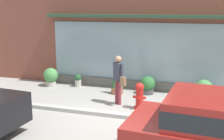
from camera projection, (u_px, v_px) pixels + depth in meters
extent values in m
plane|color=#9E9B93|center=(125.00, 115.00, 8.91)|extent=(60.00, 60.00, 0.00)
cube|color=#B2B2AD|center=(124.00, 116.00, 8.71)|extent=(14.00, 0.24, 0.12)
cube|color=brown|center=(147.00, 29.00, 11.38)|extent=(14.00, 0.36, 4.77)
cube|color=#8CA5B2|center=(141.00, 54.00, 11.44)|extent=(7.47, 0.03, 2.41)
cube|color=#2D5138|center=(146.00, 16.00, 10.95)|extent=(8.07, 0.56, 0.12)
cube|color=#605E59|center=(145.00, 85.00, 11.64)|extent=(7.87, 0.20, 0.36)
cylinder|color=red|center=(139.00, 108.00, 9.50)|extent=(0.36, 0.36, 0.06)
cylinder|color=red|center=(139.00, 98.00, 9.44)|extent=(0.24, 0.24, 0.58)
sphere|color=red|center=(140.00, 87.00, 9.36)|extent=(0.28, 0.28, 0.28)
cylinder|color=red|center=(135.00, 97.00, 9.48)|extent=(0.10, 0.09, 0.09)
cylinder|color=red|center=(144.00, 98.00, 9.38)|extent=(0.10, 0.09, 0.09)
cylinder|color=red|center=(138.00, 99.00, 9.28)|extent=(0.09, 0.10, 0.09)
cylinder|color=#8E333D|center=(120.00, 93.00, 9.81)|extent=(0.12, 0.12, 0.82)
cylinder|color=#8E333D|center=(117.00, 92.00, 9.94)|extent=(0.12, 0.12, 0.82)
cube|color=#333847|center=(118.00, 72.00, 9.73)|extent=(0.37, 0.35, 0.61)
sphere|color=#A37556|center=(118.00, 59.00, 9.63)|extent=(0.22, 0.22, 0.22)
cylinder|color=#333847|center=(122.00, 72.00, 9.55)|extent=(0.08, 0.08, 0.58)
cylinder|color=#333847|center=(115.00, 70.00, 9.89)|extent=(0.08, 0.08, 0.58)
cube|color=#846647|center=(123.00, 81.00, 9.53)|extent=(0.25, 0.23, 0.28)
cylinder|color=black|center=(177.00, 130.00, 7.11)|extent=(0.62, 0.22, 0.61)
cylinder|color=black|center=(10.00, 115.00, 8.08)|extent=(0.62, 0.23, 0.61)
cylinder|color=#B7B2A3|center=(78.00, 83.00, 12.08)|extent=(0.26, 0.26, 0.29)
sphere|color=#23562D|center=(78.00, 78.00, 12.03)|extent=(0.28, 0.28, 0.28)
sphere|color=#E5C64C|center=(77.00, 77.00, 11.96)|extent=(0.07, 0.07, 0.07)
sphere|color=#B266B7|center=(80.00, 76.00, 12.01)|extent=(0.06, 0.06, 0.06)
sphere|color=#B266B7|center=(79.00, 75.00, 12.07)|extent=(0.06, 0.06, 0.06)
cylinder|color=#9E6042|center=(117.00, 90.00, 11.11)|extent=(0.45, 0.45, 0.25)
cone|color=#2D6B33|center=(117.00, 74.00, 10.97)|extent=(0.41, 0.41, 1.05)
cylinder|color=#B7B2A3|center=(51.00, 83.00, 12.19)|extent=(0.40, 0.40, 0.20)
sphere|color=#4C934C|center=(51.00, 75.00, 12.12)|extent=(0.60, 0.60, 0.60)
cylinder|color=#9E6042|center=(203.00, 97.00, 10.32)|extent=(0.49, 0.49, 0.21)
sphere|color=#4C934C|center=(204.00, 88.00, 10.25)|extent=(0.63, 0.63, 0.63)
sphere|color=#B266B7|center=(200.00, 84.00, 10.27)|extent=(0.16, 0.16, 0.16)
sphere|color=#E5C64C|center=(205.00, 86.00, 10.35)|extent=(0.14, 0.14, 0.14)
cylinder|color=#4C4C51|center=(147.00, 91.00, 11.10)|extent=(0.47, 0.47, 0.19)
sphere|color=#2D6B33|center=(148.00, 84.00, 11.03)|extent=(0.58, 0.58, 0.58)
sphere|color=orange|center=(148.00, 83.00, 10.85)|extent=(0.12, 0.12, 0.12)
sphere|color=white|center=(145.00, 80.00, 11.00)|extent=(0.17, 0.17, 0.17)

